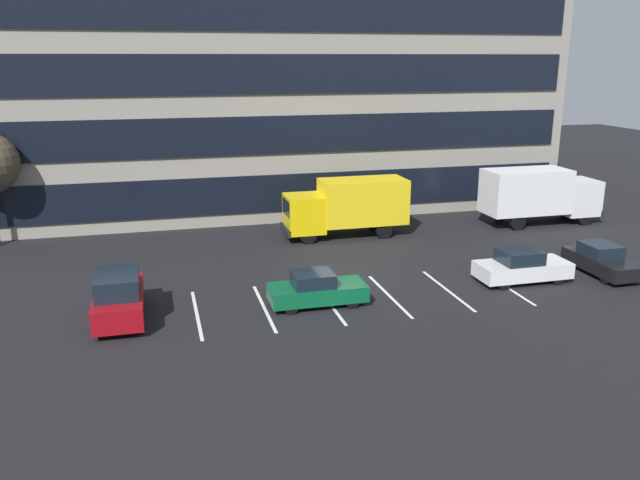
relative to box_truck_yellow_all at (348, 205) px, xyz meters
The scene contains 9 objects.
ground_plane 7.92m from the box_truck_yellow_all, 109.01° to the right, with size 120.00×120.00×0.00m, color black.
office_building 13.08m from the box_truck_yellow_all, 103.21° to the left, with size 38.06×13.51×18.00m.
lot_markings 10.41m from the box_truck_yellow_all, 104.17° to the right, with size 14.14×5.40×0.01m.
box_truck_yellow_all is the anchor object (origin of this frame).
box_truck_white 12.43m from the box_truck_yellow_all, ahead, with size 7.54×2.50×3.49m.
suv_maroon 15.88m from the box_truck_yellow_all, 142.11° to the right, with size 1.89×4.45×2.01m.
sedan_white 11.24m from the box_truck_yellow_all, 60.34° to the right, with size 4.35×1.82×1.56m.
sedan_black 13.90m from the box_truck_yellow_all, 44.39° to the right, with size 1.72×4.10×1.47m.
sedan_forest 11.16m from the box_truck_yellow_all, 113.88° to the right, with size 4.10×1.72×1.47m.
Camera 1 is at (-8.36, -27.80, 10.19)m, focal length 36.30 mm.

